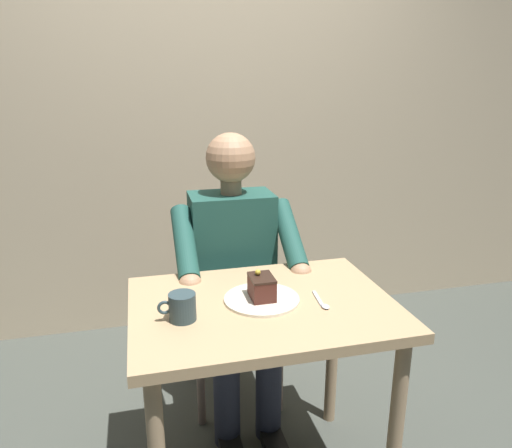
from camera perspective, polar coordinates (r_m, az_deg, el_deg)
The scene contains 8 objects.
cafe_rear_panel at distance 2.88m, azimuth -6.76°, elevation 17.14°, with size 6.40×0.12×3.00m, color #C1AC8B.
dining_table at distance 1.70m, azimuth 0.82°, elevation -12.83°, with size 0.89×0.65×0.76m.
chair at distance 2.31m, azimuth -3.26°, elevation -8.42°, with size 0.42×0.42×0.90m.
seated_person at distance 2.09m, azimuth -2.45°, elevation -6.14°, with size 0.53×0.58×1.27m.
dessert_plate at distance 1.66m, azimuth 0.75°, elevation -8.95°, with size 0.26×0.26×0.01m, color silver.
cake_slice at distance 1.64m, azimuth 0.75°, elevation -7.53°, with size 0.08×0.11×0.10m.
coffee_cup at distance 1.53m, azimuth -8.86°, elevation -9.71°, with size 0.12×0.09×0.09m.
dessert_spoon at distance 1.65m, azimuth 7.88°, elevation -9.29°, with size 0.03×0.14×0.01m.
Camera 1 is at (0.38, 1.42, 1.48)m, focal length 33.45 mm.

